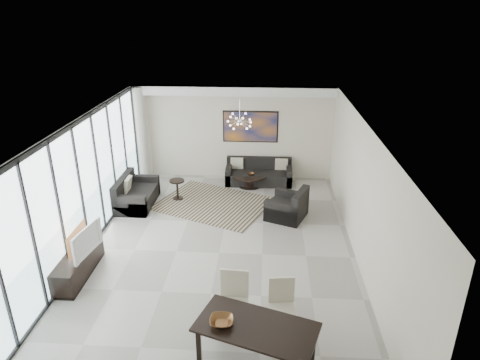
# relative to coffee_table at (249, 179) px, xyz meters

# --- Properties ---
(room_shell) EXTENTS (6.00, 9.00, 2.90)m
(room_shell) POSITION_rel_coffee_table_xyz_m (-0.05, -3.79, 1.25)
(room_shell) COLOR #A8A39B
(room_shell) RESTS_ON ground
(window_wall) EXTENTS (0.37, 8.95, 2.90)m
(window_wall) POSITION_rel_coffee_table_xyz_m (-3.37, -3.79, 1.26)
(window_wall) COLOR white
(window_wall) RESTS_ON floor
(soffit) EXTENTS (5.98, 0.40, 0.26)m
(soffit) POSITION_rel_coffee_table_xyz_m (-0.51, 0.51, 2.57)
(soffit) COLOR white
(soffit) RESTS_ON room_shell
(painting) EXTENTS (1.68, 0.04, 0.98)m
(painting) POSITION_rel_coffee_table_xyz_m (-0.01, 0.68, 1.45)
(painting) COLOR #BE6A1A
(painting) RESTS_ON room_shell
(chandelier) EXTENTS (0.66, 0.66, 0.71)m
(chandelier) POSITION_rel_coffee_table_xyz_m (-0.21, -1.29, 2.15)
(chandelier) COLOR silver
(chandelier) RESTS_ON room_shell
(rug) EXTENTS (3.52, 3.17, 0.01)m
(rug) POSITION_rel_coffee_table_xyz_m (-0.94, -1.32, -0.20)
(rug) COLOR black
(rug) RESTS_ON floor
(coffee_table) EXTENTS (1.03, 1.03, 0.36)m
(coffee_table) POSITION_rel_coffee_table_xyz_m (0.00, 0.00, 0.00)
(coffee_table) COLOR black
(coffee_table) RESTS_ON floor
(bowl_coffee) EXTENTS (0.25, 0.25, 0.06)m
(bowl_coffee) POSITION_rel_coffee_table_xyz_m (0.05, -0.04, 0.19)
(bowl_coffee) COLOR brown
(bowl_coffee) RESTS_ON coffee_table
(sofa_main) EXTENTS (2.00, 0.82, 0.73)m
(sofa_main) POSITION_rel_coffee_table_xyz_m (0.28, 0.27, 0.04)
(sofa_main) COLOR black
(sofa_main) RESTS_ON floor
(loveseat) EXTENTS (0.89, 1.58, 0.79)m
(loveseat) POSITION_rel_coffee_table_xyz_m (-3.06, -1.49, 0.06)
(loveseat) COLOR black
(loveseat) RESTS_ON floor
(armchair) EXTENTS (1.19, 1.21, 0.80)m
(armchair) POSITION_rel_coffee_table_xyz_m (1.08, -1.99, 0.07)
(armchair) COLOR black
(armchair) RESTS_ON floor
(side_table) EXTENTS (0.42, 0.42, 0.57)m
(side_table) POSITION_rel_coffee_table_xyz_m (-1.98, -1.06, 0.18)
(side_table) COLOR black
(side_table) RESTS_ON floor
(tv_console) EXTENTS (0.46, 1.64, 0.51)m
(tv_console) POSITION_rel_coffee_table_xyz_m (-3.27, -4.79, 0.05)
(tv_console) COLOR black
(tv_console) RESTS_ON floor
(television) EXTENTS (0.29, 1.00, 0.57)m
(television) POSITION_rel_coffee_table_xyz_m (-3.11, -4.75, 0.59)
(television) COLOR gray
(television) RESTS_ON tv_console
(dining_table) EXTENTS (1.98, 1.42, 0.74)m
(dining_table) POSITION_rel_coffee_table_xyz_m (0.39, -6.89, 0.45)
(dining_table) COLOR black
(dining_table) RESTS_ON floor
(dining_chair_nw) EXTENTS (0.51, 0.51, 1.04)m
(dining_chair_nw) POSITION_rel_coffee_table_xyz_m (-0.01, -6.02, 0.40)
(dining_chair_nw) COLOR beige
(dining_chair_nw) RESTS_ON floor
(dining_chair_ne) EXTENTS (0.49, 0.49, 0.95)m
(dining_chair_ne) POSITION_rel_coffee_table_xyz_m (0.80, -6.04, 0.34)
(dining_chair_ne) COLOR beige
(dining_chair_ne) RESTS_ON floor
(bowl_dining) EXTENTS (0.35, 0.35, 0.09)m
(bowl_dining) POSITION_rel_coffee_table_xyz_m (-0.13, -6.87, 0.58)
(bowl_dining) COLOR brown
(bowl_dining) RESTS_ON dining_table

